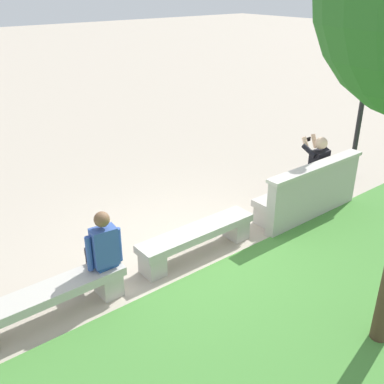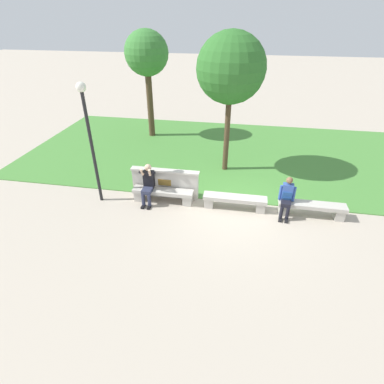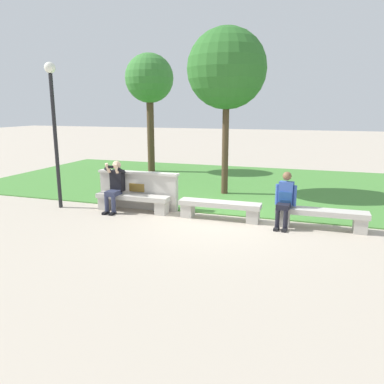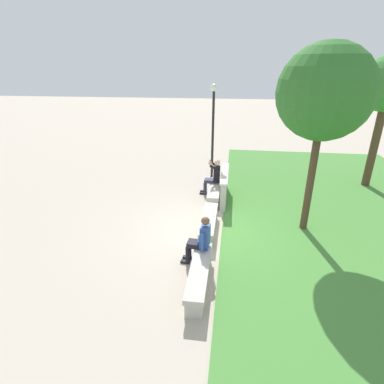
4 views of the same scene
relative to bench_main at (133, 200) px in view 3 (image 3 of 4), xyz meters
name	(u,v)px [view 3 (image 3 of 4)]	position (x,y,z in m)	size (l,w,h in m)	color
ground_plane	(219,219)	(2.35, 0.00, -0.30)	(80.00, 80.00, 0.00)	#B2A593
grass_strip	(250,185)	(2.35, 4.38, -0.29)	(18.69, 8.00, 0.03)	#478438
bench_main	(133,200)	(0.00, 0.00, 0.00)	(2.00, 0.40, 0.45)	#B7B2A8
bench_near	(220,208)	(2.35, 0.00, 0.00)	(2.00, 0.40, 0.45)	#B7B2A8
bench_mid	(321,216)	(4.69, 0.00, 0.00)	(2.00, 0.40, 0.45)	#B7B2A8
backrest_wall_with_plaque	(138,190)	(0.00, 0.34, 0.21)	(2.28, 0.24, 1.01)	#B7B2A8
person_photographer	(115,184)	(-0.46, -0.08, 0.43)	(0.47, 0.72, 1.32)	black
person_distant	(285,198)	(3.89, -0.07, 0.37)	(0.48, 0.70, 1.26)	black
backpack	(285,199)	(3.89, 0.00, 0.32)	(0.28, 0.24, 0.43)	#234C8C
tree_behind_wall	(149,80)	(-2.13, 5.89, 3.47)	(1.97, 1.97, 4.84)	#4C3826
tree_left_background	(227,69)	(1.82, 2.73, 3.48)	(2.37, 2.37, 4.99)	#4C3826
lamp_post	(54,115)	(-2.08, -0.26, 2.19)	(0.28, 0.28, 3.81)	black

